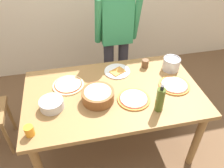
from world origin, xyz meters
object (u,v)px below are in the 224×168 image
popcorn_bowl (98,95)px  steel_pot (171,64)px  cup_orange (29,131)px  person_cook (116,34)px  pizza_second_cooked (174,85)px  plate_with_slice (117,71)px  cup_small_brown (145,63)px  pizza_raw_on_board (68,85)px  mixing_bowl_steel (52,104)px  olive_oil_bottle (160,100)px  dining_table (113,99)px  pizza_cooked_on_tray (134,99)px

popcorn_bowl → steel_pot: (0.80, 0.30, 0.00)m
steel_pot → cup_orange: steel_pot is taller
person_cook → pizza_second_cooked: person_cook is taller
plate_with_slice → cup_small_brown: (0.30, 0.03, 0.03)m
pizza_raw_on_board → steel_pot: steel_pot is taller
plate_with_slice → mixing_bowl_steel: bearing=-150.0°
pizza_second_cooked → olive_oil_bottle: (-0.26, -0.26, 0.10)m
person_cook → olive_oil_bottle: person_cook is taller
steel_pot → popcorn_bowl: bearing=-159.6°
cup_orange → mixing_bowl_steel: bearing=57.0°
dining_table → person_cook: bearing=74.9°
pizza_second_cooked → cup_orange: 1.32m
steel_pot → cup_orange: size_ratio=2.04×
pizza_cooked_on_tray → mixing_bowl_steel: (-0.70, 0.05, 0.03)m
dining_table → mixing_bowl_steel: bearing=-170.7°
popcorn_bowl → cup_small_brown: popcorn_bowl is taller
pizza_second_cooked → steel_pot: bearing=74.1°
pizza_second_cooked → mixing_bowl_steel: mixing_bowl_steel is taller
pizza_cooked_on_tray → mixing_bowl_steel: mixing_bowl_steel is taller
olive_oil_bottle → dining_table: bearing=136.9°
pizza_second_cooked → steel_pot: size_ratio=1.66×
person_cook → steel_pot: (0.45, -0.54, -0.11)m
dining_table → plate_with_slice: size_ratio=6.15×
dining_table → plate_with_slice: plate_with_slice is taller
mixing_bowl_steel → olive_oil_bottle: size_ratio=0.78×
olive_oil_bottle → steel_pot: 0.62m
pizza_cooked_on_tray → mixing_bowl_steel: size_ratio=1.43×
plate_with_slice → cup_orange: 1.03m
dining_table → popcorn_bowl: bearing=-152.2°
pizza_second_cooked → cup_orange: size_ratio=3.40×
pizza_raw_on_board → popcorn_bowl: popcorn_bowl is taller
popcorn_bowl → olive_oil_bottle: bearing=-24.8°
pizza_raw_on_board → pizza_cooked_on_tray: 0.63m
olive_oil_bottle → cup_orange: olive_oil_bottle is taller
dining_table → person_cook: 0.83m
pizza_cooked_on_tray → steel_pot: steel_pot is taller
cup_small_brown → pizza_cooked_on_tray: bearing=-119.4°
dining_table → olive_oil_bottle: 0.48m
pizza_raw_on_board → popcorn_bowl: 0.35m
pizza_cooked_on_tray → cup_small_brown: 0.52m
dining_table → olive_oil_bottle: bearing=-43.1°
dining_table → pizza_cooked_on_tray: size_ratio=5.59×
pizza_second_cooked → cup_small_brown: cup_small_brown is taller
cup_orange → cup_small_brown: same height
steel_pot → plate_with_slice: bearing=172.8°
pizza_raw_on_board → pizza_cooked_on_tray: same height
plate_with_slice → popcorn_bowl: bearing=-125.1°
pizza_second_cooked → pizza_raw_on_board: bearing=167.5°
dining_table → steel_pot: size_ratio=9.22×
pizza_raw_on_board → pizza_second_cooked: (0.97, -0.22, 0.00)m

